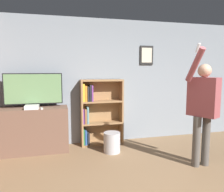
# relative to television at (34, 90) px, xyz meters

# --- Properties ---
(wall_back) EXTENTS (7.02, 0.09, 2.70)m
(wall_back) POSITION_rel_television_xyz_m (1.83, 0.23, 0.13)
(wall_back) COLOR gray
(wall_back) RESTS_ON ground_plane
(tv_ledge) EXTENTS (1.28, 0.52, 0.88)m
(tv_ledge) POSITION_rel_television_xyz_m (0.00, -0.09, -0.79)
(tv_ledge) COLOR brown
(tv_ledge) RESTS_ON ground_plane
(television) EXTENTS (1.10, 0.22, 0.67)m
(television) POSITION_rel_television_xyz_m (0.00, 0.00, 0.00)
(television) COLOR black
(television) RESTS_ON tv_ledge
(game_console) EXTENTS (0.25, 0.23, 0.07)m
(game_console) POSITION_rel_television_xyz_m (-0.02, -0.20, -0.31)
(game_console) COLOR white
(game_console) RESTS_ON tv_ledge
(remote_loose) EXTENTS (0.05, 0.14, 0.02)m
(remote_loose) POSITION_rel_television_xyz_m (0.16, -0.26, -0.34)
(remote_loose) COLOR white
(remote_loose) RESTS_ON tv_ledge
(bookshelf) EXTENTS (0.91, 0.28, 1.41)m
(bookshelf) POSITION_rel_television_xyz_m (1.28, 0.05, -0.51)
(bookshelf) COLOR #997047
(bookshelf) RESTS_ON ground_plane
(person) EXTENTS (0.62, 0.58, 2.00)m
(person) POSITION_rel_television_xyz_m (2.76, -1.45, -0.18)
(person) COLOR #56514C
(person) RESTS_ON ground_plane
(waste_bin) EXTENTS (0.33, 0.33, 0.40)m
(waste_bin) POSITION_rel_television_xyz_m (1.46, -0.50, -1.03)
(waste_bin) COLOR #B7B7BC
(waste_bin) RESTS_ON ground_plane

